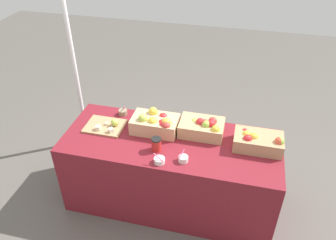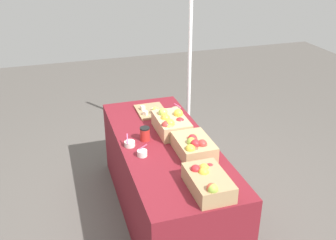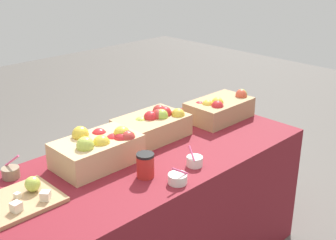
% 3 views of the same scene
% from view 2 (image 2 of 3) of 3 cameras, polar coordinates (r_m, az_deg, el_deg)
% --- Properties ---
extents(ground_plane, '(10.00, 10.00, 0.00)m').
position_cam_2_polar(ground_plane, '(3.69, -0.36, -13.37)').
color(ground_plane, '#56514C').
extents(table, '(1.90, 0.76, 0.74)m').
position_cam_2_polar(table, '(3.47, -0.37, -8.62)').
color(table, maroon).
rests_on(table, ground_plane).
extents(apple_crate_left, '(0.40, 0.25, 0.17)m').
position_cam_2_polar(apple_crate_left, '(2.68, 5.85, -8.94)').
color(apple_crate_left, tan).
rests_on(apple_crate_left, table).
extents(apple_crate_middle, '(0.39, 0.27, 0.17)m').
position_cam_2_polar(apple_crate_middle, '(3.08, 3.80, -3.80)').
color(apple_crate_middle, tan).
rests_on(apple_crate_middle, table).
extents(apple_crate_right, '(0.41, 0.25, 0.19)m').
position_cam_2_polar(apple_crate_right, '(3.40, 0.43, -0.56)').
color(apple_crate_right, tan).
rests_on(apple_crate_right, table).
extents(cutting_board_front, '(0.35, 0.27, 0.09)m').
position_cam_2_polar(cutting_board_front, '(3.81, -2.46, 1.36)').
color(cutting_board_front, tan).
rests_on(cutting_board_front, table).
extents(sample_bowl_near, '(0.08, 0.08, 0.10)m').
position_cam_2_polar(sample_bowl_near, '(3.08, -3.79, -4.85)').
color(sample_bowl_near, silver).
rests_on(sample_bowl_near, table).
extents(sample_bowl_mid, '(0.08, 0.09, 0.12)m').
position_cam_2_polar(sample_bowl_mid, '(3.80, 1.23, 1.48)').
color(sample_bowl_mid, gray).
rests_on(sample_bowl_mid, table).
extents(sample_bowl_far, '(0.09, 0.09, 0.10)m').
position_cam_2_polar(sample_bowl_far, '(3.22, -5.64, -3.46)').
color(sample_bowl_far, silver).
rests_on(sample_bowl_far, table).
extents(coffee_cup, '(0.08, 0.08, 0.12)m').
position_cam_2_polar(coffee_cup, '(3.29, -3.41, -2.03)').
color(coffee_cup, red).
rests_on(coffee_cup, table).
extents(tent_pole, '(0.04, 0.04, 1.99)m').
position_cam_2_polar(tent_pole, '(4.41, 3.16, 8.13)').
color(tent_pole, white).
rests_on(tent_pole, ground_plane).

